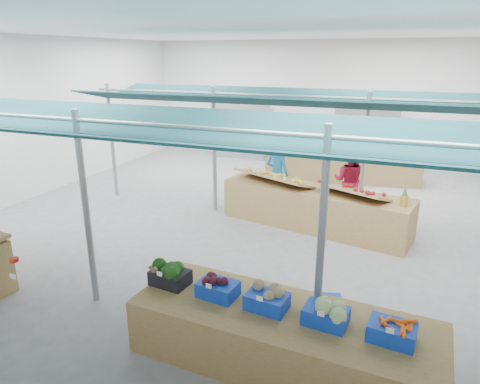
{
  "coord_description": "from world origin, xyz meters",
  "views": [
    {
      "loc": [
        3.32,
        -8.68,
        3.72
      ],
      "look_at": [
        0.51,
        -1.6,
        1.25
      ],
      "focal_mm": 32.0,
      "sensor_mm": 36.0,
      "label": 1
    }
  ],
  "objects_px": {
    "vendor_right": "(350,181)",
    "vendor_left": "(277,174)",
    "veg_counter": "(282,338)",
    "fruit_counter": "(314,208)",
    "crate_stack": "(324,316)"
  },
  "relations": [
    {
      "from": "vendor_right",
      "to": "vendor_left",
      "type": "bearing_deg",
      "value": 11.57
    },
    {
      "from": "veg_counter",
      "to": "vendor_left",
      "type": "height_order",
      "value": "vendor_left"
    },
    {
      "from": "fruit_counter",
      "to": "vendor_left",
      "type": "distance_m",
      "value": 1.67
    },
    {
      "from": "crate_stack",
      "to": "veg_counter",
      "type": "bearing_deg",
      "value": -115.11
    },
    {
      "from": "fruit_counter",
      "to": "vendor_left",
      "type": "xyz_separation_m",
      "value": [
        -1.2,
        1.1,
        0.39
      ]
    },
    {
      "from": "veg_counter",
      "to": "fruit_counter",
      "type": "xyz_separation_m",
      "value": [
        -0.59,
        4.55,
        0.08
      ]
    },
    {
      "from": "vendor_left",
      "to": "vendor_right",
      "type": "xyz_separation_m",
      "value": [
        1.8,
        0.0,
        0.0
      ]
    },
    {
      "from": "veg_counter",
      "to": "vendor_left",
      "type": "relative_size",
      "value": 2.24
    },
    {
      "from": "veg_counter",
      "to": "crate_stack",
      "type": "distance_m",
      "value": 0.89
    },
    {
      "from": "vendor_right",
      "to": "fruit_counter",
      "type": "bearing_deg",
      "value": 72.96
    },
    {
      "from": "crate_stack",
      "to": "vendor_left",
      "type": "distance_m",
      "value": 5.34
    },
    {
      "from": "crate_stack",
      "to": "vendor_right",
      "type": "xyz_separation_m",
      "value": [
        -0.37,
        4.85,
        0.56
      ]
    },
    {
      "from": "fruit_counter",
      "to": "vendor_right",
      "type": "distance_m",
      "value": 1.31
    },
    {
      "from": "veg_counter",
      "to": "vendor_left",
      "type": "xyz_separation_m",
      "value": [
        -1.79,
        5.65,
        0.47
      ]
    },
    {
      "from": "veg_counter",
      "to": "fruit_counter",
      "type": "relative_size",
      "value": 0.9
    }
  ]
}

